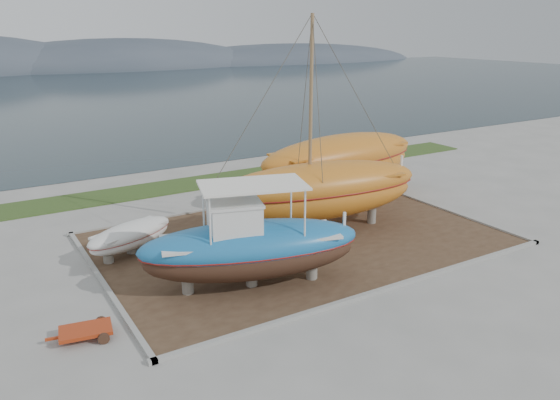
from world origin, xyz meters
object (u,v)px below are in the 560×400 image
white_dinghy (131,239)px  orange_sailboat (321,128)px  red_trailer (86,333)px  blue_caique (251,236)px  orange_bare_hull (340,167)px

white_dinghy → orange_sailboat: bearing=-37.6°
orange_sailboat → red_trailer: orange_sailboat is taller
blue_caique → red_trailer: size_ratio=3.46×
blue_caique → orange_bare_hull: (9.80, 7.43, -0.24)m
red_trailer → white_dinghy: bearing=70.9°
orange_bare_hull → blue_caique: bearing=-148.2°
white_dinghy → orange_bare_hull: size_ratio=0.40×
blue_caique → orange_sailboat: bearing=48.4°
orange_bare_hull → red_trailer: orange_bare_hull is taller
orange_bare_hull → red_trailer: 18.01m
blue_caique → red_trailer: 6.60m
blue_caique → orange_bare_hull: size_ratio=0.77×
blue_caique → white_dinghy: bearing=134.7°
blue_caique → orange_sailboat: 7.29m
orange_sailboat → white_dinghy: bearing=175.5°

